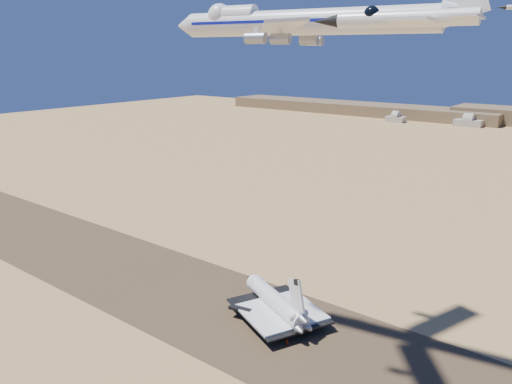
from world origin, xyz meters
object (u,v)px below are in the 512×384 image
Objects in this scene: crew_a at (280,334)px; chase_jet_b at (401,18)px; chase_jet_c at (463,11)px; crew_c at (287,343)px; shuttle at (275,302)px; carrier_747 at (295,22)px; crew_b at (280,332)px.

chase_jet_b reaches higher than crew_a.
crew_c is at bearing -119.44° from chase_jet_c.
chase_jet_b is at bearing 151.59° from crew_c.
crew_c is 0.14× the size of chase_jet_c.
chase_jet_b reaches higher than shuttle.
carrier_747 reaches higher than shuttle.
chase_jet_c is at bearing 97.36° from chase_jet_b.
chase_jet_b is at bearing -59.82° from carrier_747.
carrier_747 reaches higher than crew_b.
crew_a is at bearing -21.85° from shuttle.
crew_b is (-0.63, 0.78, -0.08)m from crew_a.
chase_jet_c is at bearing 56.24° from carrier_747.
carrier_747 reaches higher than crew_c.
carrier_747 is at bearing -128.14° from crew_a.
carrier_747 is (12.77, -11.21, 83.26)m from shuttle.
chase_jet_c reaches higher than crew_b.
chase_jet_c reaches higher than chase_jet_b.
crew_c reaches higher than crew_a.
chase_jet_c reaches higher than crew_a.
carrier_747 is at bearing -138.13° from crew_b.
crew_b is at bearing 137.33° from carrier_747.
crew_a is at bearing -9.52° from crew_c.
carrier_747 is 87.43m from crew_a.
crew_c is (12.37, -11.12, -3.99)m from shuttle.
chase_jet_b is 1.04× the size of chase_jet_c.
shuttle is at bearing 35.17° from crew_a.
shuttle is 17.10m from crew_c.
shuttle reaches higher than crew_c.
crew_c is at bearing -139.45° from crew_b.
crew_c is 117.23m from chase_jet_b.
chase_jet_b is (58.01, -66.84, 83.19)m from crew_b.
shuttle is 2.63× the size of chase_jet_b.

